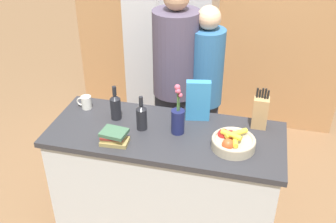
% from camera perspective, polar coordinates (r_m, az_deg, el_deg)
% --- Properties ---
extents(ground_plane, '(14.00, 14.00, 0.00)m').
position_cam_1_polar(ground_plane, '(3.34, -0.36, -15.72)').
color(ground_plane, brown).
extents(kitchen_island, '(1.66, 0.67, 0.89)m').
position_cam_1_polar(kitchen_island, '(3.03, -0.39, -9.96)').
color(kitchen_island, silver).
rests_on(kitchen_island, ground_plane).
extents(back_wall_wood, '(2.86, 0.12, 2.60)m').
position_cam_1_polar(back_wall_wood, '(4.14, 5.67, 15.11)').
color(back_wall_wood, '#AD7A4C').
rests_on(back_wall_wood, ground_plane).
extents(refrigerator, '(0.81, 0.62, 1.89)m').
position_cam_1_polar(refrigerator, '(3.96, 0.67, 9.13)').
color(refrigerator, '#B7B7BC').
rests_on(refrigerator, ground_plane).
extents(fruit_bowl, '(0.29, 0.29, 0.13)m').
position_cam_1_polar(fruit_bowl, '(2.61, 9.34, -4.32)').
color(fruit_bowl, tan).
rests_on(fruit_bowl, kitchen_island).
extents(knife_block, '(0.10, 0.09, 0.31)m').
position_cam_1_polar(knife_block, '(2.83, 13.24, -0.09)').
color(knife_block, tan).
rests_on(knife_block, kitchen_island).
extents(flower_vase, '(0.09, 0.09, 0.37)m').
position_cam_1_polar(flower_vase, '(2.69, 1.44, -1.01)').
color(flower_vase, '#191E4C').
rests_on(flower_vase, kitchen_island).
extents(cereal_box, '(0.18, 0.09, 0.31)m').
position_cam_1_polar(cereal_box, '(2.83, 4.38, 1.58)').
color(cereal_box, teal).
rests_on(cereal_box, kitchen_island).
extents(coffee_mug, '(0.12, 0.08, 0.10)m').
position_cam_1_polar(coffee_mug, '(3.08, -11.82, 1.32)').
color(coffee_mug, silver).
rests_on(coffee_mug, kitchen_island).
extents(book_stack, '(0.19, 0.15, 0.09)m').
position_cam_1_polar(book_stack, '(2.65, -7.83, -3.65)').
color(book_stack, '#99844C').
rests_on(book_stack, kitchen_island).
extents(bottle_oil, '(0.08, 0.08, 0.27)m').
position_cam_1_polar(bottle_oil, '(2.88, -7.62, 0.78)').
color(bottle_oil, black).
rests_on(bottle_oil, kitchen_island).
extents(bottle_vinegar, '(0.08, 0.08, 0.26)m').
position_cam_1_polar(bottle_vinegar, '(2.74, -3.86, -0.71)').
color(bottle_vinegar, black).
rests_on(bottle_vinegar, kitchen_island).
extents(person_at_sink, '(0.38, 0.38, 1.75)m').
position_cam_1_polar(person_at_sink, '(3.29, 1.09, 4.97)').
color(person_at_sink, '#383842').
rests_on(person_at_sink, ground_plane).
extents(person_in_blue, '(0.28, 0.28, 1.60)m').
position_cam_1_polar(person_in_blue, '(3.31, 5.43, 3.56)').
color(person_in_blue, '#383842').
rests_on(person_in_blue, ground_plane).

